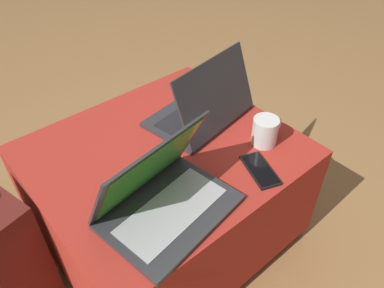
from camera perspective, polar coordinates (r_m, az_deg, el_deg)
The scene contains 7 objects.
ground_plane at distance 1.57m, azimuth -3.49°, elevation -13.37°, with size 14.00×14.00×0.00m, color #9E7042.
ottoman at distance 1.39m, azimuth -3.87°, elevation -7.81°, with size 0.83×0.73×0.45m.
laptop_near at distance 1.02m, azimuth -4.44°, elevation -8.03°, with size 0.39×0.31×0.24m.
laptop_far at distance 1.32m, azimuth 1.79°, elevation 5.47°, with size 0.39×0.30×0.24m.
cell_phone at distance 1.17m, azimuth 10.32°, elevation -3.90°, with size 0.12×0.17×0.01m.
backpack at distance 1.38m, azimuth -27.17°, elevation -14.95°, with size 0.26×0.31×0.53m.
coffee_mug at distance 1.25m, azimuth 11.17°, elevation 1.99°, with size 0.12×0.08×0.10m.
Camera 1 is at (-0.53, -0.76, 1.27)m, focal length 35.00 mm.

